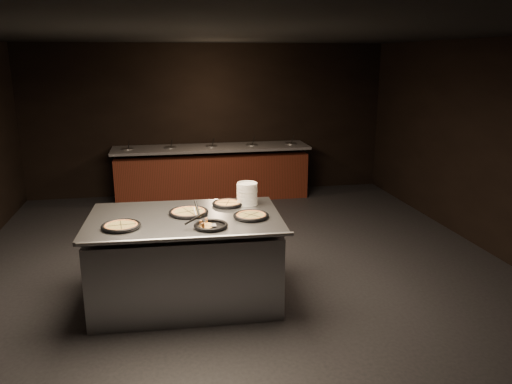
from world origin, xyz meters
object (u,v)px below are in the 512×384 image
(plate_stack, at_px, (247,194))
(serving_counter, at_px, (186,261))
(pan_cheese_whole, at_px, (189,212))
(pan_veggie_whole, at_px, (121,226))

(plate_stack, bearing_deg, serving_counter, -155.96)
(plate_stack, distance_m, pan_cheese_whole, 0.74)
(serving_counter, xyz_separation_m, pan_cheese_whole, (0.05, 0.08, 0.54))
(plate_stack, xyz_separation_m, pan_cheese_whole, (-0.69, -0.25, -0.11))
(serving_counter, relative_size, plate_stack, 8.39)
(serving_counter, height_order, pan_cheese_whole, pan_cheese_whole)
(serving_counter, distance_m, pan_cheese_whole, 0.55)
(serving_counter, bearing_deg, plate_stack, 26.65)
(plate_stack, xyz_separation_m, pan_veggie_whole, (-1.39, -0.58, -0.11))
(plate_stack, bearing_deg, pan_veggie_whole, -157.29)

